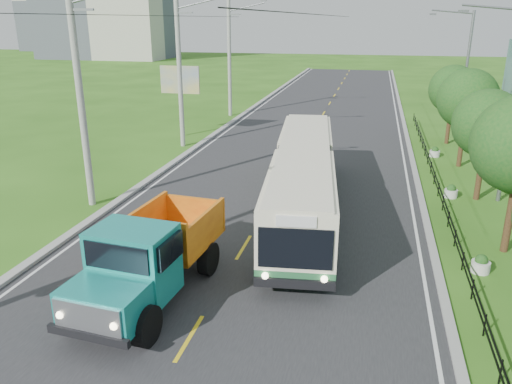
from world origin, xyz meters
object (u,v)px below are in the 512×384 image
(tree_fourth, at_px, (488,127))
(billboard_left, at_px, (180,84))
(pole_mid, at_px, (180,72))
(streetlight_mid, at_px, (511,100))
(planter_far, at_px, (435,152))
(dump_truck, at_px, (150,253))
(tree_fifth, at_px, (468,102))
(streetlight_far, at_px, (464,71))
(planter_mid, at_px, (451,192))
(tree_back, at_px, (453,92))
(bus, at_px, (303,175))
(pole_far, at_px, (230,59))
(planter_near, at_px, (481,265))
(pole_near, at_px, (81,98))

(tree_fourth, distance_m, billboard_left, 21.72)
(pole_mid, height_order, streetlight_mid, pole_mid)
(planter_far, bearing_deg, pole_mid, -176.61)
(dump_truck, bearing_deg, tree_fifth, 62.09)
(dump_truck, bearing_deg, billboard_left, 113.73)
(tree_fourth, bearing_deg, tree_fifth, 90.00)
(tree_fifth, xyz_separation_m, dump_truck, (-11.78, -18.30, -2.30))
(dump_truck, bearing_deg, streetlight_far, 69.20)
(pole_mid, bearing_deg, streetlight_far, 20.32)
(tree_fourth, height_order, planter_mid, tree_fourth)
(streetlight_mid, height_order, billboard_left, streetlight_mid)
(pole_mid, relative_size, planter_mid, 14.93)
(tree_back, bearing_deg, planter_mid, -95.91)
(bus, bearing_deg, streetlight_far, 56.88)
(tree_fourth, height_order, billboard_left, tree_fourth)
(pole_far, bearing_deg, planter_near, -58.01)
(tree_fourth, distance_m, planter_far, 8.62)
(dump_truck, bearing_deg, planter_mid, 53.98)
(pole_near, relative_size, billboard_left, 1.92)
(pole_mid, relative_size, billboard_left, 1.92)
(billboard_left, bearing_deg, streetlight_mid, -26.40)
(planter_far, distance_m, dump_truck, 22.78)
(pole_mid, distance_m, tree_fifth, 18.18)
(bus, bearing_deg, pole_near, -179.32)
(tree_back, distance_m, planter_mid, 12.66)
(pole_near, distance_m, tree_fifth, 21.31)
(pole_far, height_order, streetlight_far, pole_far)
(streetlight_mid, relative_size, planter_far, 13.54)
(planter_near, bearing_deg, streetlight_mid, 75.68)
(planter_near, relative_size, dump_truck, 0.10)
(planter_near, xyz_separation_m, planter_mid, (0.00, 8.00, 0.00))
(tree_fourth, relative_size, streetlight_mid, 0.60)
(tree_fourth, xyz_separation_m, tree_fifth, (0.00, 6.00, 0.27))
(pole_far, distance_m, bus, 25.06)
(pole_far, distance_m, planter_near, 32.19)
(planter_mid, bearing_deg, pole_far, 131.59)
(pole_mid, distance_m, dump_truck, 20.49)
(planter_mid, height_order, bus, bus)
(pole_mid, bearing_deg, tree_fourth, -20.74)
(pole_near, bearing_deg, bus, 7.04)
(tree_back, height_order, streetlight_far, streetlight_far)
(pole_near, distance_m, planter_far, 21.83)
(streetlight_far, relative_size, planter_far, 13.54)
(streetlight_far, bearing_deg, streetlight_mid, -90.00)
(pole_near, distance_m, streetlight_mid, 19.56)
(pole_near, distance_m, bus, 10.54)
(pole_mid, xyz_separation_m, planter_mid, (16.86, -7.00, -4.81))
(tree_fourth, bearing_deg, tree_back, 90.00)
(tree_fifth, relative_size, streetlight_far, 0.64)
(planter_mid, bearing_deg, streetlight_far, 81.70)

